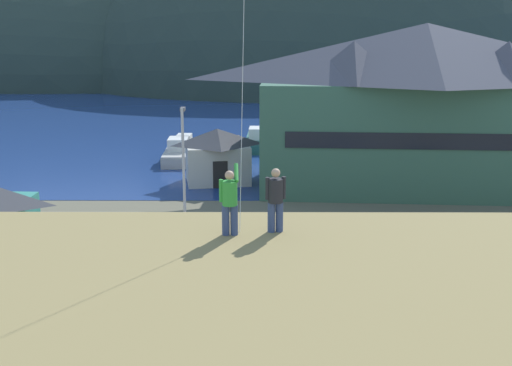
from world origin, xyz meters
The scene contains 19 objects.
ground_plane centered at (0.00, 0.00, 0.00)m, with size 600.00×600.00×0.00m, color #66604C.
parking_lot_pad centered at (0.00, 5.00, 0.05)m, with size 40.00×20.00×0.10m, color gray.
bay_water centered at (0.00, 60.00, 0.01)m, with size 360.00×84.00×0.03m, color navy.
far_hill_center_saddle centered at (-43.79, 119.03, 0.00)m, with size 140.95×64.45×51.99m, color #2D3D33.
far_hill_far_shoulder centered at (12.32, 109.68, 0.00)m, with size 99.69×74.06×68.95m, color #2D3D33.
harbor_lodge centered at (12.28, 21.54, 6.39)m, with size 25.23×11.53×12.05m.
storage_shed_waterside centered at (-2.82, 23.15, 2.20)m, with size 5.72×4.75×4.24m.
wharf_dock centered at (-3.29, 33.94, 0.35)m, with size 3.20×13.59×0.70m.
moored_boat_wharfside centered at (-6.52, 32.96, 0.72)m, with size 2.10×5.81×2.16m.
moored_boat_outer_mooring centered at (0.26, 37.09, 0.72)m, with size 2.66×7.58×2.16m.
moored_boat_inner_slip centered at (-6.86, 31.26, 0.72)m, with size 2.70×7.75×2.16m.
parked_car_corner_spot centered at (-4.24, 0.99, 1.06)m, with size 4.21×2.08×1.82m.
parked_car_front_row_red centered at (5.99, 0.21, 1.06)m, with size 4.28×2.21×1.82m.
parked_car_back_row_right centered at (-8.40, 7.58, 1.06)m, with size 4.33×2.32×1.82m.
parked_car_lone_by_shed centered at (3.17, 6.54, 1.06)m, with size 4.24×2.12×1.82m.
parked_car_mid_row_near centered at (12.75, 6.94, 1.06)m, with size 4.22×2.09×1.82m.
parking_light_pole centered at (-3.89, 10.55, 4.31)m, with size 0.24×0.78×7.34m.
person_kite_flyer centered at (-0.40, -8.03, 7.45)m, with size 0.51×0.67×1.86m.
person_companion centered at (0.81, -7.78, 7.43)m, with size 0.54×0.40×1.74m.
Camera 1 is at (0.37, -23.58, 11.87)m, focal length 43.50 mm.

